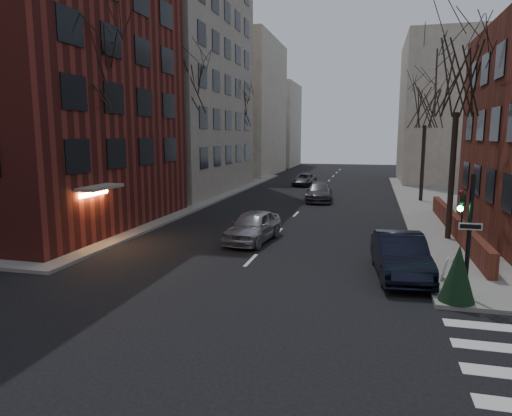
{
  "coord_description": "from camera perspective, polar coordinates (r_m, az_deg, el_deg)",
  "views": [
    {
      "loc": [
        4.93,
        -6.42,
        5.34
      ],
      "look_at": [
        -0.22,
        13.79,
        2.0
      ],
      "focal_mm": 32.0,
      "sensor_mm": 36.0,
      "label": 1
    }
  ],
  "objects": [
    {
      "name": "sidewalk_far_left",
      "position": [
        50.05,
        -28.52,
        1.96
      ],
      "size": [
        44.0,
        44.0,
        0.15
      ],
      "primitive_type": "cube",
      "color": "gray",
      "rests_on": "ground"
    },
    {
      "name": "tree_right_a",
      "position": [
        24.87,
        23.98,
        14.54
      ],
      "size": [
        3.96,
        3.96,
        9.72
      ],
      "color": "#2D231C",
      "rests_on": "sidewalk_far_right"
    },
    {
      "name": "streetlamp_far",
      "position": [
        50.18,
        -0.88,
        7.84
      ],
      "size": [
        0.36,
        0.36,
        6.28
      ],
      "color": "black",
      "rests_on": "sidewalk_far_left"
    },
    {
      "name": "sandwich_board",
      "position": [
        18.0,
        23.04,
        -7.05
      ],
      "size": [
        0.52,
        0.61,
        0.82
      ],
      "primitive_type": "cube",
      "rotation": [
        0.0,
        0.0,
        -0.35
      ],
      "color": "white",
      "rests_on": "sidewalk_far_right"
    },
    {
      "name": "tree_left_a",
      "position": [
        24.8,
        -20.25,
        15.81
      ],
      "size": [
        4.18,
        4.18,
        10.26
      ],
      "color": "#2D231C",
      "rests_on": "sidewalk_far_left"
    },
    {
      "name": "car_lane_far",
      "position": [
        49.03,
        6.07,
        3.54
      ],
      "size": [
        2.3,
        4.62,
        1.26
      ],
      "primitive_type": "imported",
      "rotation": [
        0.0,
        0.0,
        -0.05
      ],
      "color": "#39393E",
      "rests_on": "ground"
    },
    {
      "name": "parked_sedan",
      "position": [
        18.25,
        17.59,
        -5.69
      ],
      "size": [
        2.25,
        5.12,
        1.63
      ],
      "primitive_type": "imported",
      "rotation": [
        0.0,
        0.0,
        0.11
      ],
      "color": "black",
      "rests_on": "ground"
    },
    {
      "name": "low_wall_right",
      "position": [
        26.21,
        23.66,
        -1.98
      ],
      "size": [
        0.35,
        16.0,
        1.0
      ],
      "primitive_type": "cube",
      "color": "maroon",
      "rests_on": "sidewalk_far_right"
    },
    {
      "name": "tree_right_b",
      "position": [
        38.68,
        20.48,
        11.87
      ],
      "size": [
        3.74,
        3.74,
        9.18
      ],
      "color": "#2D231C",
      "rests_on": "sidewalk_far_right"
    },
    {
      "name": "car_lane_silver",
      "position": [
        23.04,
        -0.39,
        -2.3
      ],
      "size": [
        2.37,
        4.8,
        1.57
      ],
      "primitive_type": "imported",
      "rotation": [
        0.0,
        0.0,
        -0.11
      ],
      "color": "#A4A4A9",
      "rests_on": "ground"
    },
    {
      "name": "building_distant_ra",
      "position": [
        57.37,
        24.88,
        10.94
      ],
      "size": [
        14.0,
        14.0,
        16.0
      ],
      "primitive_type": "cube",
      "color": "beige",
      "rests_on": "ground"
    },
    {
      "name": "traffic_signal",
      "position": [
        16.07,
        24.79,
        -4.09
      ],
      "size": [
        0.76,
        0.44,
        4.0
      ],
      "color": "black",
      "rests_on": "sidewalk_far_right"
    },
    {
      "name": "car_lane_gray",
      "position": [
        37.59,
        7.89,
        1.98
      ],
      "size": [
        2.42,
        5.21,
        1.47
      ],
      "primitive_type": "imported",
      "rotation": [
        0.0,
        0.0,
        0.07
      ],
      "color": "#3D3C41",
      "rests_on": "ground"
    },
    {
      "name": "evergreen_shrub",
      "position": [
        15.76,
        23.93,
        -7.47
      ],
      "size": [
        1.33,
        1.33,
        1.82
      ],
      "primitive_type": "cone",
      "rotation": [
        0.0,
        0.0,
        0.25
      ],
      "color": "black",
      "rests_on": "sidewalk_far_right"
    },
    {
      "name": "building_distant_la",
      "position": [
        64.67,
        -3.76,
        12.33
      ],
      "size": [
        14.0,
        16.0,
        18.0
      ],
      "primitive_type": "cube",
      "color": "beige",
      "rests_on": "ground"
    },
    {
      "name": "tree_left_c",
      "position": [
        48.48,
        -2.22,
        12.28
      ],
      "size": [
        3.96,
        3.96,
        9.72
      ],
      "color": "#2D231C",
      "rests_on": "sidewalk_far_left"
    },
    {
      "name": "streetlamp_near",
      "position": [
        31.32,
        -10.57,
        6.93
      ],
      "size": [
        0.36,
        0.36,
        6.28
      ],
      "color": "black",
      "rests_on": "sidewalk_far_left"
    },
    {
      "name": "building_left_brick",
      "position": [
        30.92,
        -28.23,
        14.85
      ],
      "size": [
        15.0,
        15.0,
        18.0
      ],
      "primitive_type": "cube",
      "color": "maroon",
      "rests_on": "ground"
    },
    {
      "name": "building_distant_lb",
      "position": [
        80.46,
        1.45,
        10.29
      ],
      "size": [
        10.0,
        12.0,
        14.0
      ],
      "primitive_type": "cube",
      "color": "beige",
      "rests_on": "ground"
    },
    {
      "name": "tree_left_b",
      "position": [
        35.39,
        -8.9,
        14.79
      ],
      "size": [
        4.4,
        4.4,
        10.8
      ],
      "color": "#2D231C",
      "rests_on": "sidewalk_far_left"
    },
    {
      "name": "building_left_tan",
      "position": [
        46.79,
        -14.8,
        19.48
      ],
      "size": [
        18.0,
        18.0,
        28.0
      ],
      "primitive_type": "cube",
      "color": "#A29586",
      "rests_on": "ground"
    }
  ]
}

